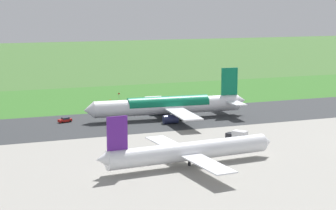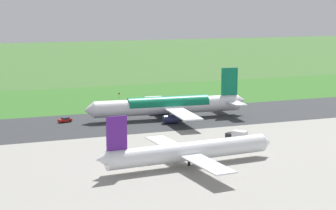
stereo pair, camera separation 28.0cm
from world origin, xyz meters
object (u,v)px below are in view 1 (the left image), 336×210
(service_truck_baggage, at_px, (238,135))
(airliner_main, at_px, (169,105))
(no_stopping_sign, at_px, (119,95))
(service_car_followme, at_px, (65,120))
(airliner_parked_mid, at_px, (189,151))
(traffic_cone_orange, at_px, (110,99))

(service_truck_baggage, bearing_deg, airliner_main, -78.92)
(service_truck_baggage, xyz_separation_m, no_stopping_sign, (11.15, -77.27, 0.09))
(service_car_followme, relative_size, no_stopping_sign, 1.82)
(airliner_parked_mid, relative_size, service_truck_baggage, 7.31)
(airliner_parked_mid, bearing_deg, airliner_main, -106.32)
(service_truck_baggage, relative_size, service_car_followme, 1.33)
(service_truck_baggage, bearing_deg, traffic_cone_orange, -79.09)
(traffic_cone_orange, bearing_deg, no_stopping_sign, -171.41)
(airliner_parked_mid, height_order, no_stopping_sign, airliner_parked_mid)
(service_truck_baggage, height_order, service_car_followme, service_truck_baggage)
(service_car_followme, bearing_deg, airliner_parked_mid, 106.07)
(service_car_followme, bearing_deg, no_stopping_sign, -127.06)
(service_truck_baggage, xyz_separation_m, traffic_cone_orange, (14.79, -76.72, -1.13))
(service_truck_baggage, relative_size, traffic_cone_orange, 11.04)
(airliner_parked_mid, relative_size, service_car_followme, 9.75)
(airliner_main, xyz_separation_m, airliner_parked_mid, (15.46, 52.82, -0.82))
(airliner_main, xyz_separation_m, service_car_followme, (32.40, -5.97, -3.51))
(airliner_parked_mid, xyz_separation_m, service_truck_baggage, (-22.17, -18.56, -2.13))
(no_stopping_sign, bearing_deg, traffic_cone_orange, 8.59)
(no_stopping_sign, bearing_deg, service_truck_baggage, 98.21)
(airliner_main, xyz_separation_m, traffic_cone_orange, (8.08, -42.45, -4.08))
(service_truck_baggage, bearing_deg, service_car_followme, -45.81)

